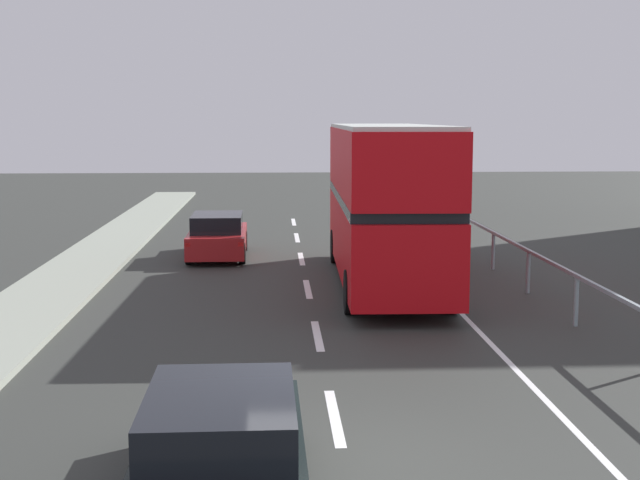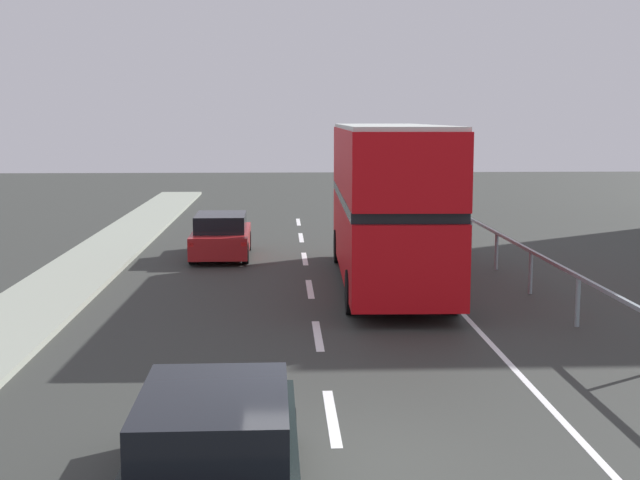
% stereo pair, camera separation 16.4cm
% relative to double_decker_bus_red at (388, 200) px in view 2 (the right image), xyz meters
% --- Properties ---
extents(ground_plane, '(73.41, 120.00, 0.10)m').
position_rel_double_decker_bus_red_xyz_m(ground_plane, '(-2.05, -12.06, -2.29)').
color(ground_plane, '#2F322E').
extents(lane_paint_markings, '(3.48, 46.00, 0.01)m').
position_rel_double_decker_bus_red_xyz_m(lane_paint_markings, '(-0.02, -3.96, -2.24)').
color(lane_paint_markings, silver).
rests_on(lane_paint_markings, ground).
extents(bridge_side_railing, '(0.10, 42.00, 1.11)m').
position_rel_double_decker_bus_red_xyz_m(bridge_side_railing, '(3.44, -3.06, -1.34)').
color(bridge_side_railing, gray).
rests_on(bridge_side_railing, ground).
extents(double_decker_bus_red, '(2.71, 10.11, 4.18)m').
position_rel_double_decker_bus_red_xyz_m(double_decker_bus_red, '(0.00, 0.00, 0.00)').
color(double_decker_bus_red, red).
rests_on(double_decker_bus_red, ground).
extents(hatchback_car_near, '(1.91, 4.27, 1.39)m').
position_rel_double_decker_bus_red_xyz_m(hatchback_car_near, '(-3.52, -13.20, -1.57)').
color(hatchback_car_near, black).
rests_on(hatchback_car_near, ground).
extents(sedan_car_ahead, '(1.81, 4.11, 1.38)m').
position_rel_double_decker_bus_red_xyz_m(sedan_car_ahead, '(-4.66, 4.85, -1.57)').
color(sedan_car_ahead, maroon).
rests_on(sedan_car_ahead, ground).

